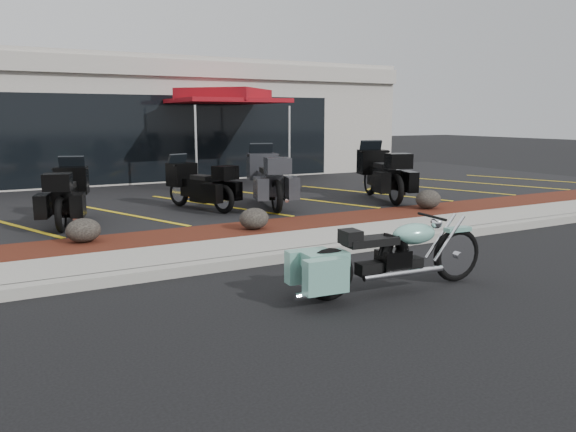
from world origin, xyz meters
TOP-DOWN VIEW (x-y plane):
  - ground at (0.00, 0.00)m, footprint 90.00×90.00m
  - curb at (0.00, 0.90)m, footprint 24.00×0.25m
  - sidewalk at (0.00, 1.60)m, footprint 24.00×1.20m
  - mulch_bed at (0.00, 2.80)m, footprint 24.00×1.20m
  - upper_lot at (0.00, 8.20)m, footprint 26.00×9.60m
  - dealership_building at (0.00, 14.47)m, footprint 18.00×8.16m
  - boulder_left at (-3.29, 2.96)m, footprint 0.55×0.46m
  - boulder_mid at (-0.42, 2.61)m, footprint 0.54×0.45m
  - boulder_right at (3.93, 2.87)m, footprint 0.59×0.49m
  - hero_cruiser at (0.76, -1.14)m, footprint 2.74×0.89m
  - touring_black_front at (-3.07, 5.48)m, footprint 1.37×2.28m
  - touring_black_mid at (-0.77, 5.88)m, footprint 1.45×2.19m
  - touring_grey at (1.18, 5.61)m, footprint 1.51×2.56m
  - touring_black_rear at (4.13, 5.27)m, footprint 1.62×2.61m
  - traffic_cone at (0.03, 7.30)m, footprint 0.46×0.46m
  - popup_canopy at (1.78, 9.32)m, footprint 3.45×3.45m

SIDE VIEW (x-z plane):
  - ground at x=0.00m, z-range 0.00..0.00m
  - curb at x=0.00m, z-range 0.00..0.15m
  - sidewalk at x=0.00m, z-range 0.00..0.15m
  - upper_lot at x=0.00m, z-range 0.00..0.15m
  - mulch_bed at x=0.00m, z-range 0.00..0.16m
  - boulder_mid at x=-0.42m, z-range 0.16..0.55m
  - boulder_left at x=-3.29m, z-range 0.16..0.55m
  - traffic_cone at x=0.03m, z-range 0.15..0.57m
  - boulder_right at x=3.93m, z-range 0.16..0.58m
  - hero_cruiser at x=0.76m, z-range 0.00..0.95m
  - touring_black_mid at x=-0.77m, z-range 0.15..1.34m
  - touring_black_front at x=-3.07m, z-range 0.15..1.39m
  - touring_grey at x=1.18m, z-range 0.15..1.55m
  - touring_black_rear at x=4.13m, z-range 0.15..1.57m
  - dealership_building at x=0.00m, z-range 0.01..4.01m
  - popup_canopy at x=1.78m, z-range 1.30..4.11m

